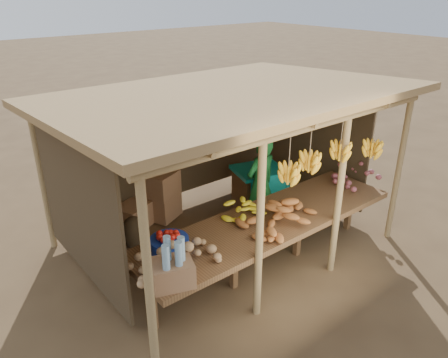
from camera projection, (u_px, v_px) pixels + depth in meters
ground at (224, 241)px, 6.76m from camera, size 60.00×60.00×0.00m
stall_structure at (227, 120)px, 6.01m from camera, size 4.70×3.50×2.43m
counter at (269, 223)px, 5.78m from camera, size 3.90×1.05×0.80m
potato_heap at (175, 252)px, 4.73m from camera, size 1.16×0.96×0.37m
sweet_potato_heap at (282, 212)px, 5.56m from camera, size 1.10×0.71×0.36m
onion_heap at (358, 171)px, 6.76m from camera, size 1.00×0.71×0.36m
banana_pile at (243, 205)px, 5.75m from camera, size 0.58×0.40×0.34m
tomato_basin at (169, 243)px, 5.05m from camera, size 0.46×0.46×0.24m
bottle_box at (172, 267)px, 4.44m from camera, size 0.51×0.46×0.54m
vendor at (260, 184)px, 6.81m from camera, size 0.59×0.41×1.55m
tarp_crate at (259, 187)px, 7.58m from camera, size 0.99×0.91×0.99m
carton_stack at (153, 202)px, 7.16m from camera, size 1.19×0.57×0.82m
burlap_sacks at (123, 234)px, 6.49m from camera, size 0.76×0.40×0.54m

